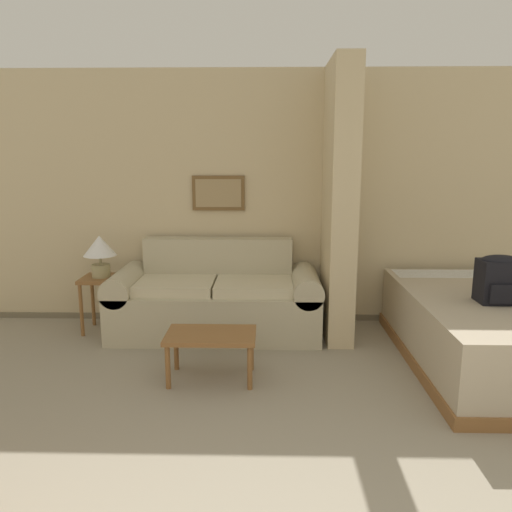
% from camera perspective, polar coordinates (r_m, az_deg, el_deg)
% --- Properties ---
extents(wall_back, '(7.75, 0.16, 2.60)m').
position_cam_1_polar(wall_back, '(5.26, 2.72, 6.48)').
color(wall_back, '#CCB78E').
rests_on(wall_back, ground_plane).
extents(wall_partition_pillar, '(0.24, 0.85, 2.60)m').
position_cam_1_polar(wall_partition_pillar, '(4.82, 9.46, 5.97)').
color(wall_partition_pillar, '#CCB78E').
rests_on(wall_partition_pillar, ground_plane).
extents(couch, '(2.05, 0.84, 0.91)m').
position_cam_1_polar(couch, '(4.98, -4.59, -5.02)').
color(couch, '#B7AD8E').
rests_on(couch, ground_plane).
extents(coffee_table, '(0.70, 0.43, 0.38)m').
position_cam_1_polar(coffee_table, '(3.97, -5.17, -9.46)').
color(coffee_table, brown).
rests_on(coffee_table, ground_plane).
extents(side_table, '(0.39, 0.39, 0.56)m').
position_cam_1_polar(side_table, '(5.22, -17.17, -3.49)').
color(side_table, brown).
rests_on(side_table, ground_plane).
extents(table_lamp, '(0.32, 0.32, 0.42)m').
position_cam_1_polar(table_lamp, '(5.14, -17.42, 0.68)').
color(table_lamp, tan).
rests_on(table_lamp, side_table).
extents(backpack, '(0.32, 0.26, 0.39)m').
position_cam_1_polar(backpack, '(4.40, 26.06, -2.30)').
color(backpack, black).
rests_on(backpack, bed).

